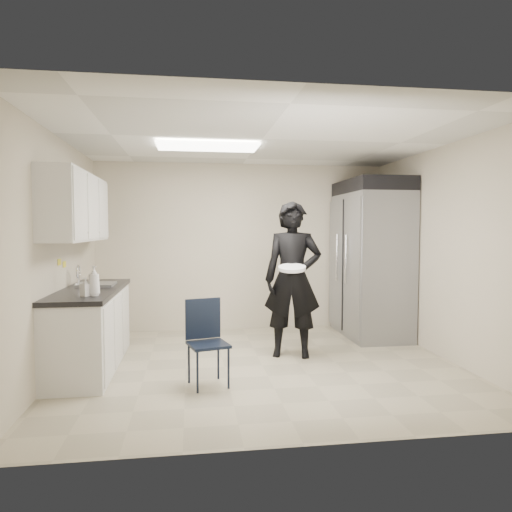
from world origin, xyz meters
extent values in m
plane|color=tan|center=(0.00, 0.00, 0.00)|extent=(4.50, 4.50, 0.00)
plane|color=silver|center=(0.00, 0.00, 2.60)|extent=(4.50, 4.50, 0.00)
plane|color=#BFB19D|center=(0.00, 2.00, 1.30)|extent=(4.50, 0.00, 4.50)
plane|color=#BFB19D|center=(-2.25, 0.00, 1.30)|extent=(0.00, 4.00, 4.00)
plane|color=#BFB19D|center=(2.25, 0.00, 1.30)|extent=(0.00, 4.00, 4.00)
cube|color=white|center=(-0.60, 0.40, 2.57)|extent=(1.20, 0.60, 0.02)
cube|color=silver|center=(-1.95, 0.20, 0.43)|extent=(0.60, 1.90, 0.86)
cube|color=black|center=(-1.95, 0.20, 0.89)|extent=(0.64, 1.95, 0.05)
cube|color=gray|center=(-1.93, 0.45, 0.87)|extent=(0.42, 0.40, 0.14)
cylinder|color=silver|center=(-2.13, 0.45, 1.02)|extent=(0.02, 0.02, 0.24)
cube|color=silver|center=(-2.08, 0.20, 1.83)|extent=(0.35, 1.80, 0.75)
cube|color=black|center=(-2.14, 1.35, 1.62)|extent=(0.22, 0.30, 0.35)
cube|color=yellow|center=(-2.24, 0.10, 1.22)|extent=(0.00, 0.12, 0.07)
cube|color=yellow|center=(-2.24, 0.30, 1.18)|extent=(0.00, 0.12, 0.07)
cube|color=gray|center=(1.83, 1.27, 1.05)|extent=(0.80, 1.35, 2.10)
cube|color=black|center=(1.83, 1.27, 2.20)|extent=(0.80, 1.35, 0.20)
cube|color=black|center=(-0.64, -0.60, 0.42)|extent=(0.46, 0.46, 0.84)
imported|color=black|center=(0.44, 0.35, 0.96)|extent=(0.80, 0.63, 1.92)
cylinder|color=white|center=(0.37, 0.11, 1.12)|extent=(0.40, 0.40, 0.04)
imported|color=white|center=(-1.78, -0.39, 1.06)|extent=(0.16, 0.16, 0.30)
imported|color=silver|center=(-1.86, -0.41, 1.00)|extent=(0.12, 0.12, 0.19)
camera|label=1|loc=(-0.81, -5.15, 1.59)|focal=32.00mm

